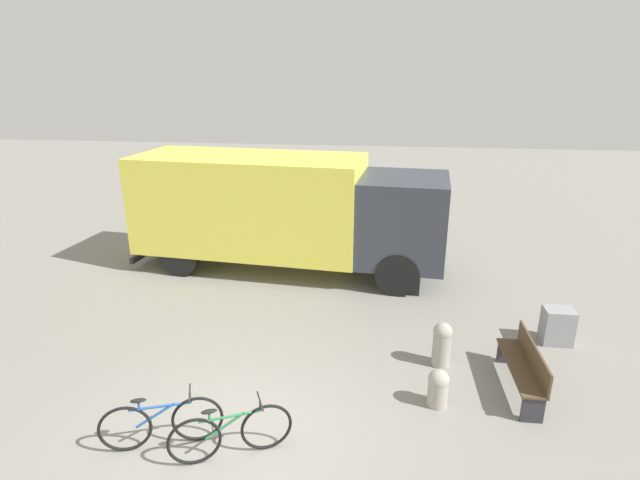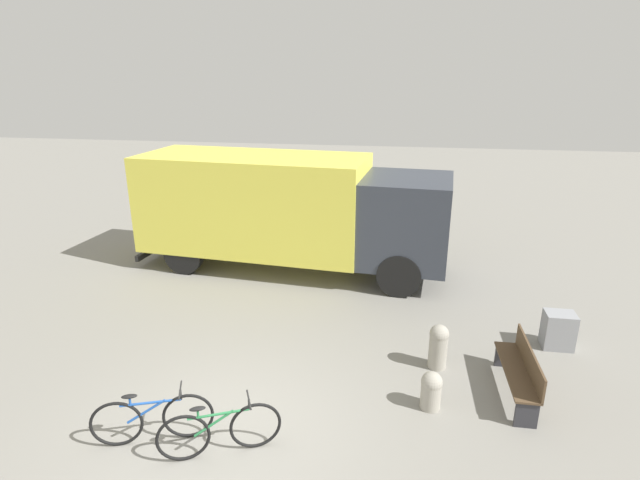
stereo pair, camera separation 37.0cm
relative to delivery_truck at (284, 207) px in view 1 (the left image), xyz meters
The scene contains 8 objects.
ground_plane 6.86m from the delivery_truck, 85.51° to the right, with size 60.00×60.00×0.00m, color gray.
delivery_truck is the anchor object (origin of this frame).
park_bench 7.15m from the delivery_truck, 44.36° to the right, with size 0.42×1.77×0.86m.
bicycle_near 7.08m from the delivery_truck, 93.60° to the right, with size 1.65×0.67×0.83m.
bicycle_middle 7.17m from the delivery_truck, 85.06° to the right, with size 1.60×0.75×0.83m.
bollard_near_bench 6.71m from the delivery_truck, 57.08° to the right, with size 0.34×0.34×0.64m.
bollard_far_bench 5.84m from the delivery_truck, 49.03° to the right, with size 0.35×0.35×0.85m.
utility_box 7.02m from the delivery_truck, 27.82° to the right, with size 0.56×0.44×0.72m.
Camera 1 is at (2.02, -5.86, 5.15)m, focal length 28.00 mm.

